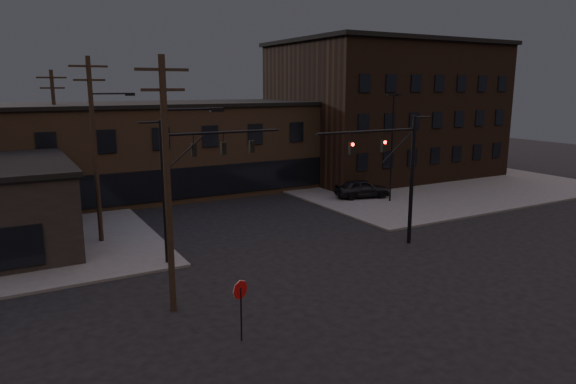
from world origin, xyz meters
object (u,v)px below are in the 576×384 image
at_px(parked_car_lot_b, 409,172).
at_px(parked_car_lot_a, 362,188).
at_px(car_crossing, 250,181).
at_px(stop_sign, 241,296).
at_px(traffic_signal_far, 187,174).
at_px(traffic_signal_near, 398,167).

bearing_deg(parked_car_lot_b, parked_car_lot_a, 138.08).
bearing_deg(car_crossing, parked_car_lot_b, 4.08).
relative_size(stop_sign, car_crossing, 0.51).
bearing_deg(car_crossing, parked_car_lot_a, -36.07).
distance_m(stop_sign, parked_car_lot_b, 37.77).
distance_m(traffic_signal_far, parked_car_lot_a, 20.64).
height_order(stop_sign, parked_car_lot_b, stop_sign).
relative_size(traffic_signal_near, stop_sign, 3.23).
relative_size(parked_car_lot_a, car_crossing, 0.99).
bearing_deg(parked_car_lot_a, traffic_signal_near, 165.93).
relative_size(parked_car_lot_a, parked_car_lot_b, 0.98).
xyz_separation_m(stop_sign, parked_car_lot_b, (29.71, 23.30, -0.98)).
bearing_deg(stop_sign, traffic_signal_near, 25.90).
relative_size(traffic_signal_far, parked_car_lot_b, 1.63).
xyz_separation_m(parked_car_lot_a, car_crossing, (-6.67, 8.92, -0.17)).
xyz_separation_m(traffic_signal_near, parked_car_lot_a, (6.41, 11.75, -3.96)).
xyz_separation_m(traffic_signal_near, parked_car_lot_b, (16.35, 16.81, -4.07)).
height_order(traffic_signal_near, parked_car_lot_a, traffic_signal_near).
bearing_deg(traffic_signal_far, parked_car_lot_a, 24.06).
distance_m(parked_car_lot_a, car_crossing, 11.14).
bearing_deg(stop_sign, traffic_signal_far, 82.68).
relative_size(traffic_signal_near, traffic_signal_far, 1.00).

